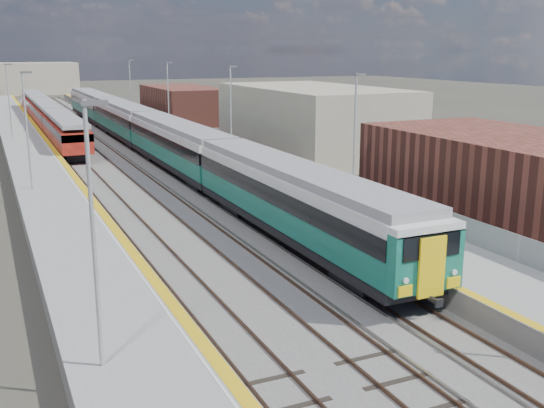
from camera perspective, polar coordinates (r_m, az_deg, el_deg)
ground at (r=61.13m, az=-12.13°, el=4.13°), size 320.00×320.00×0.00m
ballast_bed at (r=63.14m, az=-14.62°, el=4.31°), size 10.50×155.00×0.06m
tracks at (r=64.86m, az=-14.37°, el=4.64°), size 8.96×160.00×0.17m
platform_right at (r=64.71m, az=-8.05°, el=5.29°), size 4.70×155.00×8.52m
platform_left at (r=62.30m, az=-20.82°, el=4.20°), size 4.30×155.00×8.52m
green_train at (r=62.42m, az=-11.16°, el=6.59°), size 3.09×86.02×3.41m
red_train at (r=84.18m, az=-19.54°, el=7.57°), size 2.72×55.15×3.43m
tree_d at (r=79.28m, az=-0.52°, el=9.33°), size 4.49×4.49×6.09m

